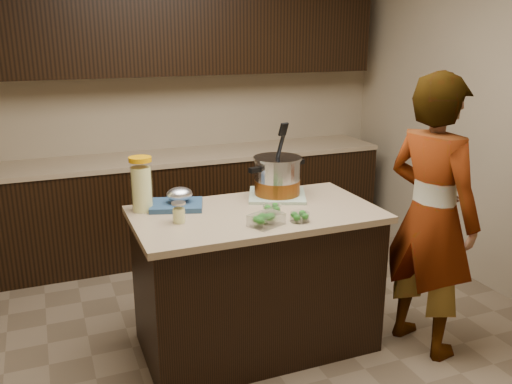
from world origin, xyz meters
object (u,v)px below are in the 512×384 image
Objects in this scene: stock_pot at (277,178)px; lemonade_pitcher at (142,186)px; island at (256,279)px; person at (431,217)px.

stock_pot reaches higher than lemonade_pitcher.
island is 1.13m from person.
stock_pot is at bearing 43.28° from island.
lemonade_pitcher is at bearing 162.49° from stock_pot.
person is (0.98, -0.39, 0.41)m from island.
stock_pot is (0.24, 0.22, 0.57)m from island.
stock_pot is at bearing 37.34° from person.
person reaches higher than island.
person is (1.61, -0.65, -0.19)m from lemonade_pitcher.
island is at bearing -22.83° from lemonade_pitcher.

